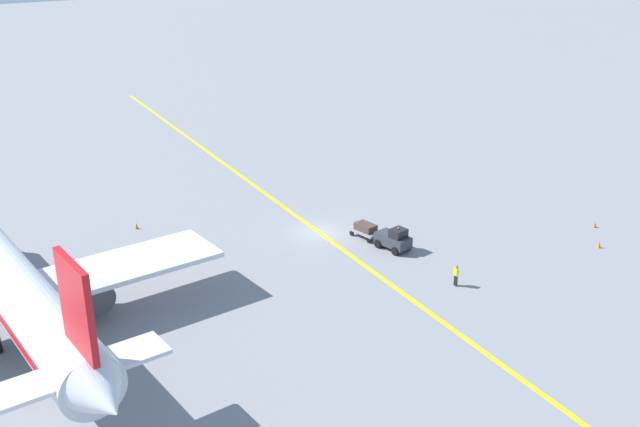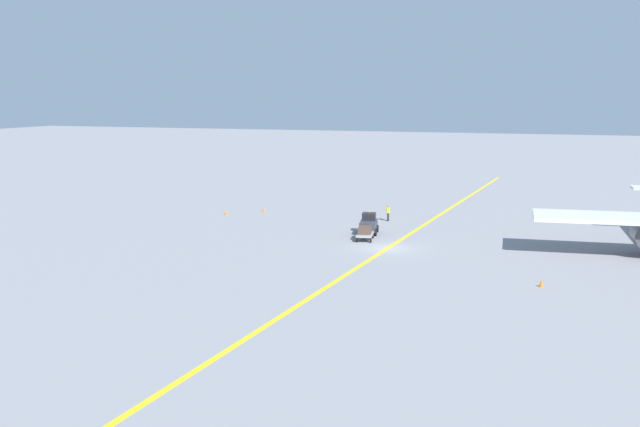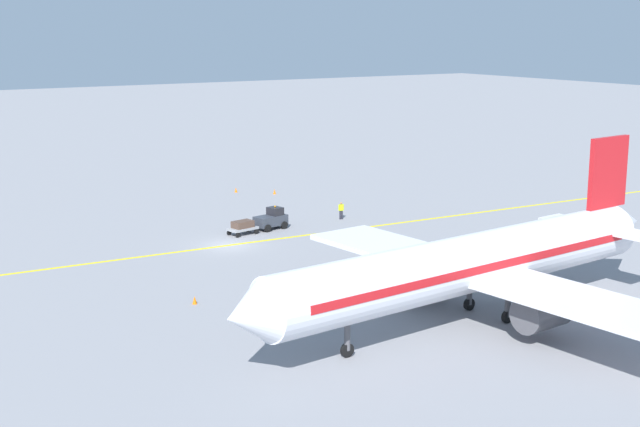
# 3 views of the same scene
# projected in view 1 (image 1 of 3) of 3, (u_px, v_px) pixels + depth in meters

# --- Properties ---
(ground_plane) EXTENTS (400.00, 400.00, 0.00)m
(ground_plane) POSITION_uv_depth(u_px,v_px,m) (320.00, 233.00, 65.11)
(ground_plane) COLOR gray
(apron_yellow_centreline) EXTENTS (5.40, 119.91, 0.01)m
(apron_yellow_centreline) POSITION_uv_depth(u_px,v_px,m) (320.00, 233.00, 65.11)
(apron_yellow_centreline) COLOR yellow
(apron_yellow_centreline) RESTS_ON ground
(airplane_at_gate) EXTENTS (28.37, 35.55, 10.60)m
(airplane_at_gate) POSITION_uv_depth(u_px,v_px,m) (10.00, 284.00, 48.13)
(airplane_at_gate) COLOR silver
(airplane_at_gate) RESTS_ON ground
(baggage_tug_dark) EXTENTS (2.21, 3.22, 2.11)m
(baggage_tug_dark) POSITION_uv_depth(u_px,v_px,m) (394.00, 239.00, 61.64)
(baggage_tug_dark) COLOR #333842
(baggage_tug_dark) RESTS_ON ground
(baggage_cart_trailing) EXTENTS (1.85, 2.81, 1.24)m
(baggage_cart_trailing) POSITION_uv_depth(u_px,v_px,m) (366.00, 229.00, 63.97)
(baggage_cart_trailing) COLOR gray
(baggage_cart_trailing) RESTS_ON ground
(ground_crew_worker) EXTENTS (0.24, 0.58, 1.68)m
(ground_crew_worker) POSITION_uv_depth(u_px,v_px,m) (456.00, 275.00, 55.59)
(ground_crew_worker) COLOR #23232D
(ground_crew_worker) RESTS_ON ground
(traffic_cone_near_nose) EXTENTS (0.32, 0.32, 0.55)m
(traffic_cone_near_nose) POSITION_uv_depth(u_px,v_px,m) (595.00, 225.00, 66.14)
(traffic_cone_near_nose) COLOR orange
(traffic_cone_near_nose) RESTS_ON ground
(traffic_cone_mid_apron) EXTENTS (0.32, 0.32, 0.55)m
(traffic_cone_mid_apron) POSITION_uv_depth(u_px,v_px,m) (599.00, 245.00, 62.13)
(traffic_cone_mid_apron) COLOR orange
(traffic_cone_mid_apron) RESTS_ON ground
(traffic_cone_by_wingtip) EXTENTS (0.32, 0.32, 0.55)m
(traffic_cone_by_wingtip) POSITION_uv_depth(u_px,v_px,m) (137.00, 226.00, 65.87)
(traffic_cone_by_wingtip) COLOR orange
(traffic_cone_by_wingtip) RESTS_ON ground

